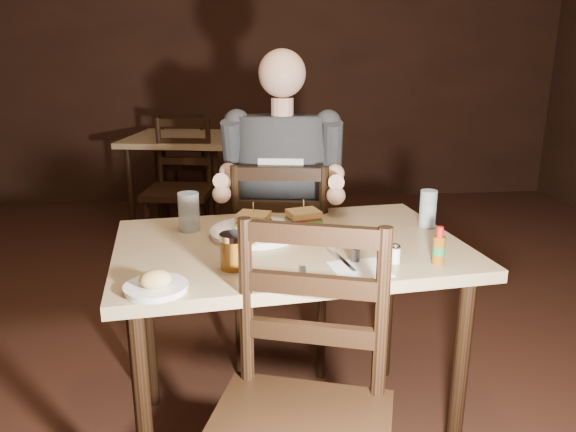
{
  "coord_description": "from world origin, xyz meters",
  "views": [
    {
      "loc": [
        -0.15,
        -1.84,
        1.4
      ],
      "look_at": [
        0.04,
        0.01,
        0.85
      ],
      "focal_mm": 35.0,
      "sensor_mm": 36.0,
      "label": 1
    }
  ],
  "objects": [
    {
      "name": "chair_far",
      "position": [
        0.07,
        0.54,
        0.48
      ],
      "size": [
        0.51,
        0.55,
        0.96
      ],
      "primitive_type": null,
      "rotation": [
        0.0,
        0.0,
        2.98
      ],
      "color": "black",
      "rests_on": "ground"
    },
    {
      "name": "pepper_shaker",
      "position": [
        0.23,
        -0.23,
        0.8
      ],
      "size": [
        0.03,
        0.03,
        0.05
      ],
      "primitive_type": null,
      "rotation": [
        0.0,
        0.0,
        0.11
      ],
      "color": "#38332D",
      "rests_on": "main_table"
    },
    {
      "name": "bg_chair_far",
      "position": [
        -0.51,
        3.05,
        0.45
      ],
      "size": [
        0.48,
        0.52,
        0.9
      ],
      "primitive_type": null,
      "rotation": [
        0.0,
        0.0,
        2.97
      ],
      "color": "black",
      "rests_on": "ground"
    },
    {
      "name": "room_shell",
      "position": [
        0.0,
        0.0,
        1.4
      ],
      "size": [
        7.0,
        7.0,
        7.0
      ],
      "color": "black",
      "rests_on": "ground"
    },
    {
      "name": "diner",
      "position": [
        0.07,
        0.5,
        0.95
      ],
      "size": [
        0.59,
        0.49,
        0.91
      ],
      "primitive_type": null,
      "rotation": [
        0.0,
        0.0,
        -0.16
      ],
      "color": "#2E3033",
      "rests_on": "chair_far"
    },
    {
      "name": "fork",
      "position": [
        0.05,
        -0.36,
        0.78
      ],
      "size": [
        0.03,
        0.17,
        0.01
      ],
      "primitive_type": "cube",
      "rotation": [
        0.0,
        0.0,
        -0.1
      ],
      "color": "silver",
      "rests_on": "napkin"
    },
    {
      "name": "bg_table",
      "position": [
        -0.51,
        2.5,
        0.68
      ],
      "size": [
        0.94,
        0.94,
        0.77
      ],
      "rotation": [
        0.0,
        0.0,
        -0.2
      ],
      "color": "tan",
      "rests_on": "ground"
    },
    {
      "name": "hot_sauce",
      "position": [
        0.48,
        -0.28,
        0.83
      ],
      "size": [
        0.04,
        0.04,
        0.12
      ],
      "primitive_type": null,
      "rotation": [
        0.0,
        0.0,
        0.11
      ],
      "color": "brown",
      "rests_on": "main_table"
    },
    {
      "name": "ketchup_dollop",
      "position": [
        0.11,
        -0.03,
        0.79
      ],
      "size": [
        0.05,
        0.05,
        0.01
      ],
      "primitive_type": "ellipsoid",
      "rotation": [
        0.0,
        0.0,
        0.11
      ],
      "color": "maroon",
      "rests_on": "dinner_plate"
    },
    {
      "name": "salt_shaker",
      "position": [
        0.35,
        -0.26,
        0.8
      ],
      "size": [
        0.03,
        0.03,
        0.06
      ],
      "primitive_type": null,
      "rotation": [
        0.0,
        0.0,
        0.11
      ],
      "color": "white",
      "rests_on": "main_table"
    },
    {
      "name": "main_table",
      "position": [
        0.04,
        -0.04,
        0.69
      ],
      "size": [
        1.25,
        0.9,
        0.77
      ],
      "rotation": [
        0.0,
        0.0,
        0.11
      ],
      "color": "tan",
      "rests_on": "ground"
    },
    {
      "name": "sandwich_right",
      "position": [
        0.11,
        0.09,
        0.84
      ],
      "size": [
        0.13,
        0.12,
        0.1
      ],
      "primitive_type": null,
      "rotation": [
        0.0,
        0.0,
        0.26
      ],
      "color": "tan",
      "rests_on": "dinner_plate"
    },
    {
      "name": "knife",
      "position": [
        0.18,
        -0.22,
        0.78
      ],
      "size": [
        0.05,
        0.22,
        0.01
      ],
      "primitive_type": "cube",
      "rotation": [
        0.0,
        0.0,
        0.18
      ],
      "color": "silver",
      "rests_on": "napkin"
    },
    {
      "name": "syrup_dispenser",
      "position": [
        -0.15,
        -0.25,
        0.82
      ],
      "size": [
        0.09,
        0.09,
        0.11
      ],
      "primitive_type": null,
      "rotation": [
        0.0,
        0.0,
        0.11
      ],
      "color": "brown",
      "rests_on": "main_table"
    },
    {
      "name": "sandwich_left",
      "position": [
        -0.07,
        0.07,
        0.84
      ],
      "size": [
        0.13,
        0.12,
        0.1
      ],
      "primitive_type": null,
      "rotation": [
        0.0,
        0.0,
        -0.36
      ],
      "color": "tan",
      "rests_on": "dinner_plate"
    },
    {
      "name": "bg_chair_near",
      "position": [
        -0.51,
        1.95,
        0.47
      ],
      "size": [
        0.51,
        0.54,
        0.95
      ],
      "primitive_type": null,
      "rotation": [
        0.0,
        0.0,
        -0.17
      ],
      "color": "black",
      "rests_on": "ground"
    },
    {
      "name": "napkin",
      "position": [
        0.23,
        -0.3,
        0.77
      ],
      "size": [
        0.18,
        0.17,
        0.0
      ],
      "primitive_type": "cube",
      "rotation": [
        0.0,
        0.0,
        0.12
      ],
      "color": "white",
      "rests_on": "main_table"
    },
    {
      "name": "dinner_plate",
      "position": [
        -0.07,
        0.05,
        0.78
      ],
      "size": [
        0.34,
        0.34,
        0.02
      ],
      "primitive_type": "cylinder",
      "rotation": [
        0.0,
        0.0,
        0.11
      ],
      "color": "white",
      "rests_on": "main_table"
    },
    {
      "name": "bread_roll",
      "position": [
        -0.36,
        -0.41,
        0.81
      ],
      "size": [
        0.09,
        0.08,
        0.05
      ],
      "primitive_type": "ellipsoid",
      "rotation": [
        0.0,
        0.0,
        0.11
      ],
      "color": "tan",
      "rests_on": "side_plate"
    },
    {
      "name": "glass_right",
      "position": [
        0.57,
        0.09,
        0.84
      ],
      "size": [
        0.07,
        0.07,
        0.14
      ],
      "primitive_type": "cylinder",
      "rotation": [
        0.0,
        0.0,
        0.11
      ],
      "color": "silver",
      "rests_on": "main_table"
    },
    {
      "name": "side_plate",
      "position": [
        -0.36,
        -0.4,
        0.78
      ],
      "size": [
        0.19,
        0.19,
        0.01
      ],
      "primitive_type": "cylinder",
      "rotation": [
        0.0,
        0.0,
        0.11
      ],
      "color": "white",
      "rests_on": "main_table"
    },
    {
      "name": "glass_left",
      "position": [
        -0.31,
        0.14,
        0.84
      ],
      "size": [
        0.08,
        0.08,
        0.14
      ],
      "primitive_type": "cylinder",
      "rotation": [
        0.0,
        0.0,
        0.11
      ],
      "color": "silver",
      "rests_on": "main_table"
    },
    {
      "name": "fries_pile",
      "position": [
        0.01,
        -0.05,
        0.81
      ],
      "size": [
        0.26,
        0.19,
        0.04
      ],
      "primitive_type": null,
      "rotation": [
        0.0,
        0.0,
        0.11
      ],
      "color": "#DFC669",
      "rests_on": "dinner_plate"
    }
  ]
}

